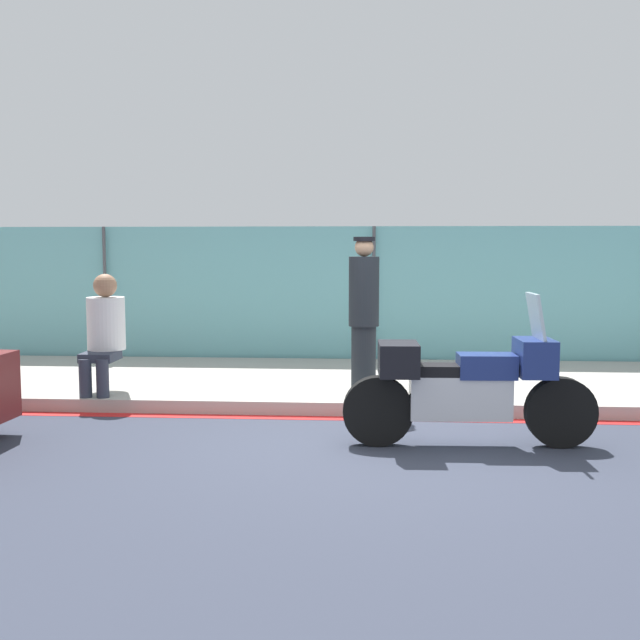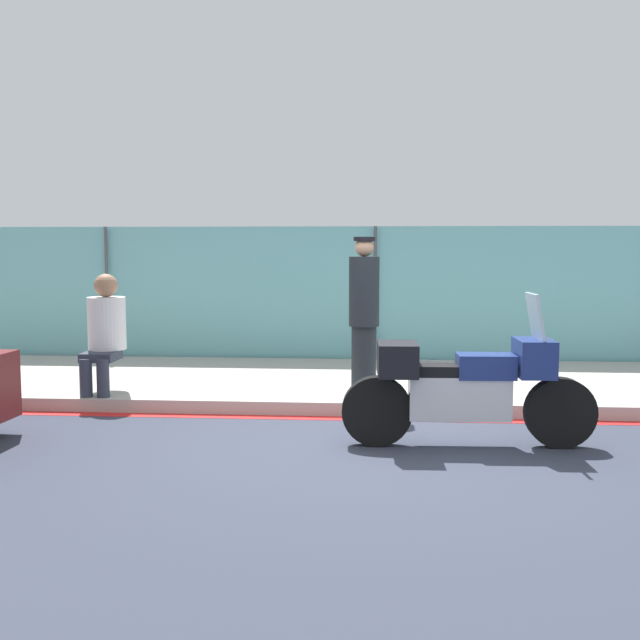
% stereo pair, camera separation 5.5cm
% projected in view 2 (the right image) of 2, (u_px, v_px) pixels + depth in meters
% --- Properties ---
extents(ground_plane, '(120.00, 120.00, 0.00)m').
position_uv_depth(ground_plane, '(374.00, 444.00, 7.01)').
color(ground_plane, '#333847').
extents(sidewalk, '(30.48, 3.22, 0.15)m').
position_uv_depth(sidewalk, '(374.00, 383.00, 9.68)').
color(sidewalk, '#ADA89E').
rests_on(sidewalk, ground_plane).
extents(curb_paint_stripe, '(30.48, 0.18, 0.01)m').
position_uv_depth(curb_paint_stripe, '(374.00, 419.00, 8.00)').
color(curb_paint_stripe, red).
rests_on(curb_paint_stripe, ground_plane).
extents(storefront_fence, '(28.95, 0.17, 2.14)m').
position_uv_depth(storefront_fence, '(375.00, 298.00, 11.27)').
color(storefront_fence, '#6BB2B7').
rests_on(storefront_fence, ground_plane).
extents(motorcycle, '(2.33, 0.54, 1.42)m').
position_uv_depth(motorcycle, '(466.00, 386.00, 6.85)').
color(motorcycle, black).
rests_on(motorcycle, ground_plane).
extents(officer_standing, '(0.35, 0.35, 1.80)m').
position_uv_depth(officer_standing, '(364.00, 314.00, 8.51)').
color(officer_standing, '#1E2328').
rests_on(officer_standing, sidewalk).
extents(person_seated_on_curb, '(0.44, 0.72, 1.37)m').
position_uv_depth(person_seated_on_curb, '(105.00, 327.00, 8.71)').
color(person_seated_on_curb, '#2D3342').
rests_on(person_seated_on_curb, sidewalk).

